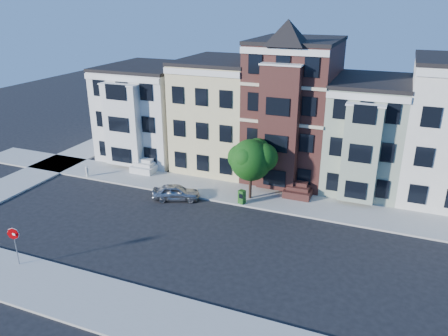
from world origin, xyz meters
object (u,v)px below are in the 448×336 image
at_px(parked_car, 176,192).
at_px(newspaper_box, 242,197).
at_px(fire_hydrant, 87,172).
at_px(stop_sign, 15,244).
at_px(street_tree, 251,163).

height_order(parked_car, newspaper_box, parked_car).
bearing_deg(fire_hydrant, newspaper_box, 0.00).
bearing_deg(stop_sign, newspaper_box, 59.88).
xyz_separation_m(street_tree, parked_car, (-5.62, -2.31, -2.57)).
bearing_deg(newspaper_box, stop_sign, -108.96).
bearing_deg(street_tree, newspaper_box, -103.12).
xyz_separation_m(street_tree, fire_hydrant, (-15.40, -1.21, -2.70)).
relative_size(parked_car, newspaper_box, 3.47).
distance_m(parked_car, newspaper_box, 5.45).
bearing_deg(parked_car, street_tree, -88.61).
height_order(street_tree, parked_car, street_tree).
bearing_deg(stop_sign, fire_hydrant, 118.23).
distance_m(street_tree, stop_sign, 17.70).
xyz_separation_m(newspaper_box, fire_hydrant, (-15.12, 0.00, -0.17)).
distance_m(street_tree, fire_hydrant, 15.68).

